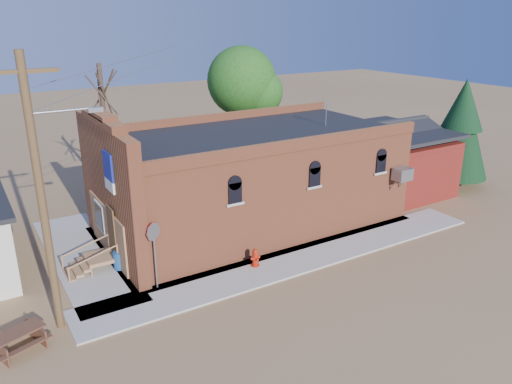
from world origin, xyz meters
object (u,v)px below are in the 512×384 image
stop_sign (154,238)px  trash_barrel (119,260)px  utility_pole (42,193)px  brick_bar (247,179)px  fire_hydrant (255,258)px  picnic_table (17,338)px

stop_sign → trash_barrel: 2.92m
utility_pole → stop_sign: utility_pole is taller
brick_bar → utility_pole: (-9.79, -4.29, 2.43)m
fire_hydrant → stop_sign: (-4.09, 0.49, 1.68)m
trash_barrel → picnic_table: trash_barrel is taller
fire_hydrant → picnic_table: fire_hydrant is taller
brick_bar → fire_hydrant: (-2.09, -4.18, -1.88)m
brick_bar → picnic_table: brick_bar is taller
utility_pole → trash_barrel: (2.84, 2.86, -4.32)m
fire_hydrant → utility_pole: bearing=-171.7°
fire_hydrant → trash_barrel: 5.57m
fire_hydrant → picnic_table: 9.15m
brick_bar → utility_pole: 10.96m
fire_hydrant → picnic_table: (-9.12, -0.76, -0.02)m
fire_hydrant → brick_bar: bearing=70.8°
trash_barrel → stop_sign: bearing=-71.5°
utility_pole → trash_barrel: utility_pole is taller
brick_bar → utility_pole: bearing=-156.3°
utility_pole → picnic_table: 4.61m
stop_sign → picnic_table: size_ratio=1.40×
brick_bar → fire_hydrant: 5.04m
brick_bar → fire_hydrant: bearing=-116.6°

